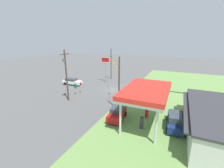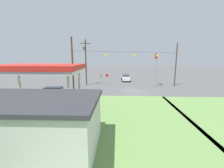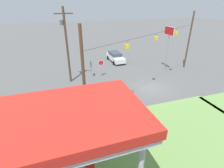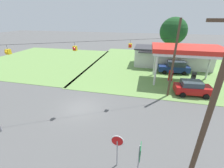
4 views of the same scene
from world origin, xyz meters
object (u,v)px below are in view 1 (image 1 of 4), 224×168
object	(u,v)px
stop_sign_overhead	(105,64)
route_sign	(75,87)
gas_station_store	(211,122)
car_at_pumps_rear	(175,121)
utility_pole_main	(66,73)
fuel_pump_near	(147,113)
fuel_pump_far	(142,123)
car_at_pumps_front	(117,113)
car_on_crossroad	(72,81)
stop_sign_roadside	(81,85)
gas_station_canopy	(146,92)

from	to	relation	value
stop_sign_overhead	route_sign	world-z (taller)	stop_sign_overhead
gas_station_store	car_at_pumps_rear	size ratio (longest dim) A/B	2.70
stop_sign_overhead	utility_pole_main	distance (m)	14.72
fuel_pump_near	gas_station_store	bearing A→B (deg)	83.63
fuel_pump_far	utility_pole_main	world-z (taller)	utility_pole_main
stop_sign_overhead	car_at_pumps_rear	bearing A→B (deg)	48.73
car_at_pumps_front	car_on_crossroad	bearing A→B (deg)	-127.46
fuel_pump_near	car_at_pumps_rear	size ratio (longest dim) A/B	0.33
car_at_pumps_front	utility_pole_main	bearing A→B (deg)	-107.12
fuel_pump_far	car_on_crossroad	distance (m)	24.79
car_at_pumps_rear	car_on_crossroad	distance (m)	27.40
stop_sign_roadside	car_at_pumps_rear	bearing A→B (deg)	-107.28
car_on_crossroad	car_at_pumps_rear	bearing A→B (deg)	-23.38
gas_station_canopy	car_on_crossroad	distance (m)	24.35
stop_sign_roadside	utility_pole_main	xyz separation A→B (m)	(4.51, 0.30, 3.55)
fuel_pump_far	car_at_pumps_front	distance (m)	4.06
gas_station_store	car_at_pumps_front	xyz separation A→B (m)	(1.17, -11.80, -0.85)
gas_station_canopy	utility_pole_main	xyz separation A→B (m)	(-2.06, -15.19, 0.69)
gas_station_canopy	car_on_crossroad	world-z (taller)	gas_station_canopy
fuel_pump_near	fuel_pump_far	bearing A→B (deg)	0.00
car_at_pumps_rear	fuel_pump_far	bearing A→B (deg)	113.93
car_on_crossroad	stop_sign_overhead	bearing A→B (deg)	39.38
car_on_crossroad	car_at_pumps_front	bearing A→B (deg)	-34.19
stop_sign_roadside	utility_pole_main	size ratio (longest dim) A/B	0.26
fuel_pump_near	stop_sign_roadside	size ratio (longest dim) A/B	0.67
car_on_crossroad	route_sign	xyz separation A→B (m)	(5.73, 5.60, 0.83)
gas_station_canopy	car_at_pumps_rear	size ratio (longest dim) A/B	1.81
car_on_crossroad	fuel_pump_near	bearing A→B (deg)	-24.68
car_on_crossroad	stop_sign_roadside	distance (m)	7.42
car_at_pumps_rear	car_on_crossroad	size ratio (longest dim) A/B	0.99
gas_station_store	route_sign	world-z (taller)	gas_station_store
car_at_pumps_front	gas_station_canopy	bearing A→B (deg)	92.84
car_on_crossroad	stop_sign_overhead	xyz separation A→B (m)	(-5.85, 6.85, 4.23)
fuel_pump_near	car_at_pumps_front	distance (m)	4.43
route_sign	fuel_pump_far	bearing A→B (deg)	66.93
route_sign	utility_pole_main	world-z (taller)	utility_pole_main
car_at_pumps_rear	stop_sign_roadside	world-z (taller)	stop_sign_roadside
car_at_pumps_rear	car_on_crossroad	xyz separation A→B (m)	(-10.39, -25.35, -0.17)
route_sign	utility_pole_main	size ratio (longest dim) A/B	0.25
gas_station_store	car_on_crossroad	xyz separation A→B (m)	(-10.23, -29.31, -0.91)
gas_station_store	route_sign	bearing A→B (deg)	-100.75
fuel_pump_far	route_sign	xyz separation A→B (m)	(-6.74, -15.83, 0.91)
car_at_pumps_rear	stop_sign_roadside	distance (m)	20.35
stop_sign_overhead	fuel_pump_far	bearing A→B (deg)	38.50
gas_station_canopy	route_sign	xyz separation A→B (m)	(-5.18, -15.83, -2.96)
car_at_pumps_front	utility_pole_main	world-z (taller)	utility_pole_main
gas_station_store	car_at_pumps_rear	xyz separation A→B (m)	(0.15, -3.96, -0.74)
gas_station_canopy	fuel_pump_near	world-z (taller)	gas_station_canopy
car_at_pumps_front	car_at_pumps_rear	bearing A→B (deg)	93.05
car_at_pumps_front	stop_sign_roadside	world-z (taller)	stop_sign_roadside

